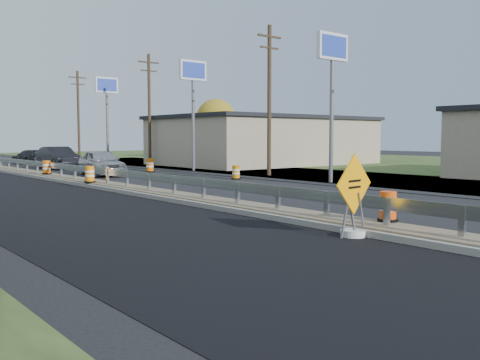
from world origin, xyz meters
TOP-DOWN VIEW (x-y plane):
  - ground at (0.00, 0.00)m, footprint 140.00×140.00m
  - grass_verge_far at (30.00, 10.00)m, footprint 40.00×120.00m
  - milled_overlay at (-4.40, 10.00)m, footprint 7.20×120.00m
  - median at (0.00, 8.00)m, footprint 1.60×55.00m
  - guardrail at (0.00, 9.00)m, footprint 0.10×46.15m
  - retail_building_near at (20.99, 20.00)m, footprint 18.50×12.50m
  - pylon_sign_south at (10.50, 3.00)m, footprint 2.20×0.30m
  - pylon_sign_mid at (10.50, 16.00)m, footprint 2.20×0.30m
  - pylon_sign_north at (10.50, 30.00)m, footprint 2.20×0.30m
  - utility_pole_smid at (11.50, 9.00)m, footprint 1.90×0.26m
  - utility_pole_nmid at (11.50, 24.00)m, footprint 1.90×0.26m
  - utility_pole_north at (11.50, 39.00)m, footprint 1.90×0.26m
  - tree_far_yellow at (26.00, 34.00)m, footprint 4.62×4.62m
  - caution_sign at (-0.94, -7.70)m, footprint 1.49×0.62m
  - barrel_median_near at (0.55, -7.64)m, footprint 0.54×0.54m
  - barrel_median_mid at (-0.55, 8.81)m, footprint 0.55×0.55m
  - barrel_median_far at (-0.13, 15.96)m, footprint 0.56×0.56m
  - barrel_shoulder_near at (8.08, 8.10)m, footprint 0.55×0.55m
  - barrel_shoulder_mid at (7.32, 16.70)m, footprint 0.65×0.65m
  - barrel_shoulder_far at (7.00, 31.49)m, footprint 0.59×0.59m
  - car_silver at (3.31, 15.82)m, footprint 2.51×5.07m
  - car_dark_mid at (3.80, 24.57)m, footprint 1.84×5.20m
  - car_dark_far at (4.33, 32.75)m, footprint 2.39×4.73m

SIDE VIEW (x-z plane):
  - ground at x=0.00m, z-range 0.00..0.00m
  - milled_overlay at x=-4.40m, z-range 0.00..0.01m
  - grass_verge_far at x=30.00m, z-range 0.00..0.03m
  - median at x=0.00m, z-range 0.00..0.23m
  - barrel_shoulder_near at x=8.08m, z-range -0.02..0.79m
  - barrel_shoulder_far at x=7.00m, z-range -0.02..0.85m
  - barrel_shoulder_mid at x=7.32m, z-range -0.02..0.93m
  - caution_sign at x=-0.94m, z-range -0.51..1.55m
  - barrel_median_near at x=0.55m, z-range 0.21..1.01m
  - barrel_median_mid at x=-0.55m, z-range 0.21..1.02m
  - barrel_median_far at x=-0.13m, z-range 0.21..1.03m
  - car_dark_far at x=4.33m, z-range 0.00..1.32m
  - guardrail at x=0.00m, z-range 0.37..1.09m
  - car_silver at x=3.31m, z-range 0.00..1.66m
  - car_dark_mid at x=3.80m, z-range 0.00..1.71m
  - retail_building_near at x=20.99m, z-range 0.02..4.29m
  - tree_far_yellow at x=26.00m, z-range 1.11..7.97m
  - utility_pole_smid at x=11.50m, z-range 0.23..9.63m
  - utility_pole_nmid at x=11.50m, z-range 0.23..9.63m
  - utility_pole_north at x=11.50m, z-range 0.23..9.63m
  - pylon_sign_south at x=10.50m, z-range 2.53..10.43m
  - pylon_sign_mid at x=10.50m, z-range 2.53..10.43m
  - pylon_sign_north at x=10.50m, z-range 2.53..10.43m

